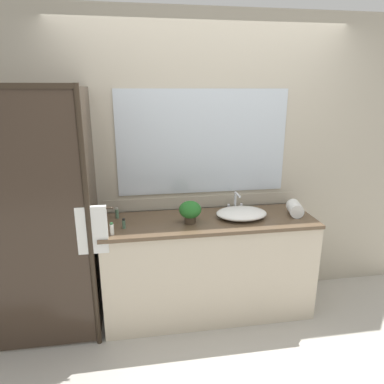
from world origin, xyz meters
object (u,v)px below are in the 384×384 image
object	(u,v)px
amenity_bottle_conditioner	(112,229)
sink_basin	(242,213)
amenity_bottle_lotion	(117,213)
faucet	(235,204)
potted_plant	(190,211)
amenity_bottle_shampoo	(124,224)
rolled_towel_near_edge	(295,208)

from	to	relation	value
amenity_bottle_conditioner	sink_basin	bearing A→B (deg)	9.86
sink_basin	amenity_bottle_lotion	xyz separation A→B (m)	(-1.05, 0.16, 0.01)
faucet	potted_plant	world-z (taller)	potted_plant
amenity_bottle_shampoo	amenity_bottle_lotion	xyz separation A→B (m)	(-0.06, 0.24, 0.00)
faucet	amenity_bottle_lotion	bearing A→B (deg)	-178.49
amenity_bottle_conditioner	amenity_bottle_lotion	distance (m)	0.35
sink_basin	rolled_towel_near_edge	xyz separation A→B (m)	(0.48, -0.01, 0.02)
sink_basin	amenity_bottle_shampoo	distance (m)	0.99
amenity_bottle_conditioner	rolled_towel_near_edge	world-z (taller)	rolled_towel_near_edge
faucet	amenity_bottle_conditioner	world-z (taller)	faucet
amenity_bottle_conditioner	amenity_bottle_shampoo	bearing A→B (deg)	51.39
amenity_bottle_lotion	rolled_towel_near_edge	size ratio (longest dim) A/B	0.49
potted_plant	rolled_towel_near_edge	world-z (taller)	potted_plant
faucet	rolled_towel_near_edge	size ratio (longest dim) A/B	0.92
faucet	potted_plant	xyz separation A→B (m)	(-0.45, -0.24, 0.05)
amenity_bottle_lotion	amenity_bottle_conditioner	bearing A→B (deg)	-93.61
potted_plant	rolled_towel_near_edge	size ratio (longest dim) A/B	0.97
potted_plant	amenity_bottle_shampoo	distance (m)	0.54
potted_plant	amenity_bottle_shampoo	xyz separation A→B (m)	(-0.54, -0.03, -0.07)
faucet	amenity_bottle_shampoo	xyz separation A→B (m)	(-0.99, -0.27, -0.02)
sink_basin	amenity_bottle_conditioner	bearing A→B (deg)	-170.14
amenity_bottle_conditioner	rolled_towel_near_edge	size ratio (longest dim) A/B	0.50
potted_plant	faucet	bearing A→B (deg)	27.46
sink_basin	rolled_towel_near_edge	world-z (taller)	rolled_towel_near_edge
faucet	rolled_towel_near_edge	bearing A→B (deg)	-22.48
amenity_bottle_lotion	faucet	bearing A→B (deg)	1.51
sink_basin	potted_plant	world-z (taller)	potted_plant
faucet	amenity_bottle_lotion	xyz separation A→B (m)	(-1.05, -0.03, -0.02)
faucet	rolled_towel_near_edge	distance (m)	0.52
amenity_bottle_conditioner	amenity_bottle_shampoo	size ratio (longest dim) A/B	1.14
amenity_bottle_shampoo	amenity_bottle_lotion	size ratio (longest dim) A/B	0.90
rolled_towel_near_edge	amenity_bottle_lotion	bearing A→B (deg)	173.65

